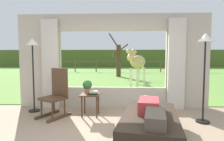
% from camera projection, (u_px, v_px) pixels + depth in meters
% --- Properties ---
extents(back_wall_with_window, '(5.20, 0.12, 2.55)m').
position_uv_depth(back_wall_with_window, '(113.00, 62.00, 4.98)').
color(back_wall_with_window, '#BCB29E').
rests_on(back_wall_with_window, ground_plane).
extents(curtain_panel_left, '(0.44, 0.10, 2.40)m').
position_uv_depth(curtain_panel_left, '(50.00, 64.00, 4.91)').
color(curtain_panel_left, beige).
rests_on(curtain_panel_left, ground_plane).
extents(curtain_panel_right, '(0.44, 0.10, 2.40)m').
position_uv_depth(curtain_panel_right, '(176.00, 64.00, 4.77)').
color(curtain_panel_right, beige).
rests_on(curtain_panel_right, ground_plane).
extents(outdoor_pasture_lawn, '(36.00, 21.68, 0.02)m').
position_uv_depth(outdoor_pasture_lawn, '(117.00, 73.00, 15.93)').
color(outdoor_pasture_lawn, olive).
rests_on(outdoor_pasture_lawn, ground_plane).
extents(distant_hill_ridge, '(36.00, 2.00, 2.40)m').
position_uv_depth(distant_hill_ridge, '(118.00, 59.00, 25.65)').
color(distant_hill_ridge, '#4E6329').
rests_on(distant_hill_ridge, ground_plane).
extents(recliner_sofa, '(1.21, 1.84, 0.42)m').
position_uv_depth(recliner_sofa, '(150.00, 126.00, 3.08)').
color(recliner_sofa, black).
rests_on(recliner_sofa, ground_plane).
extents(reclining_person, '(0.45, 1.43, 0.22)m').
position_uv_depth(reclining_person, '(151.00, 109.00, 3.01)').
color(reclining_person, '#B23338').
rests_on(reclining_person, recliner_sofa).
extents(rocking_chair, '(0.73, 0.82, 1.12)m').
position_uv_depth(rocking_chair, '(56.00, 93.00, 4.23)').
color(rocking_chair, '#4C331E').
rests_on(rocking_chair, ground_plane).
extents(side_table, '(0.44, 0.44, 0.52)m').
position_uv_depth(side_table, '(90.00, 98.00, 4.27)').
color(side_table, '#4C331E').
rests_on(side_table, ground_plane).
extents(potted_plant, '(0.22, 0.22, 0.32)m').
position_uv_depth(potted_plant, '(87.00, 86.00, 4.31)').
color(potted_plant, '#9E6042').
rests_on(potted_plant, side_table).
extents(book_stack, '(0.20, 0.16, 0.08)m').
position_uv_depth(book_stack, '(94.00, 93.00, 4.20)').
color(book_stack, black).
rests_on(book_stack, side_table).
extents(floor_lamp_left, '(0.32, 0.32, 1.86)m').
position_uv_depth(floor_lamp_left, '(33.00, 53.00, 4.54)').
color(floor_lamp_left, black).
rests_on(floor_lamp_left, ground_plane).
extents(floor_lamp_right, '(0.32, 0.32, 1.88)m').
position_uv_depth(floor_lamp_right, '(205.00, 51.00, 3.75)').
color(floor_lamp_right, black).
rests_on(floor_lamp_right, ground_plane).
extents(horse, '(1.20, 1.74, 1.73)m').
position_uv_depth(horse, '(137.00, 62.00, 8.49)').
color(horse, tan).
rests_on(horse, outdoor_pasture_lawn).
extents(pasture_tree, '(1.40, 1.38, 3.02)m').
position_uv_depth(pasture_tree, '(118.00, 59.00, 12.70)').
color(pasture_tree, '#4C3823').
rests_on(pasture_tree, outdoor_pasture_lawn).
extents(pasture_fence_line, '(16.10, 0.10, 1.10)m').
position_uv_depth(pasture_fence_line, '(117.00, 64.00, 16.86)').
color(pasture_fence_line, brown).
rests_on(pasture_fence_line, outdoor_pasture_lawn).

